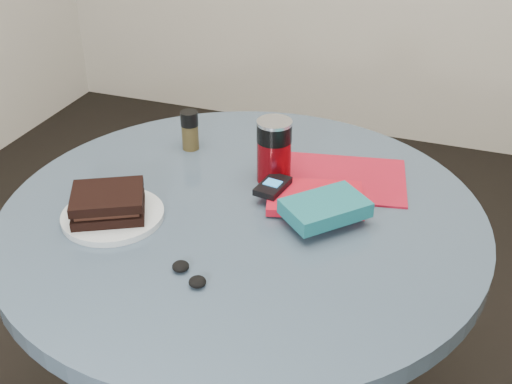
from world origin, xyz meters
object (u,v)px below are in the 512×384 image
(sandwich, at_px, (108,203))
(novel, at_px, (325,208))
(headphones, at_px, (189,274))
(magazine, at_px, (342,178))
(pepper_grinder, at_px, (190,130))
(table, at_px, (243,273))
(soda_can, at_px, (274,151))
(red_book, at_px, (315,198))
(plate, at_px, (113,215))
(mp3_player, at_px, (273,186))

(sandwich, height_order, novel, sandwich)
(headphones, bearing_deg, magazine, 67.99)
(pepper_grinder, bearing_deg, table, -45.11)
(pepper_grinder, relative_size, headphones, 1.08)
(soda_can, bearing_deg, red_book, -30.17)
(red_book, bearing_deg, plate, -167.62)
(pepper_grinder, distance_m, headphones, 0.50)
(plate, bearing_deg, pepper_grinder, 86.76)
(mp3_player, height_order, headphones, mp3_player)
(table, distance_m, soda_can, 0.28)
(red_book, bearing_deg, soda_can, 134.77)
(plate, relative_size, pepper_grinder, 2.13)
(table, bearing_deg, headphones, -92.44)
(novel, bearing_deg, red_book, 72.00)
(sandwich, relative_size, soda_can, 1.25)
(headphones, bearing_deg, novel, 53.69)
(novel, relative_size, headphones, 1.79)
(plate, height_order, headphones, headphones)
(plate, distance_m, pepper_grinder, 0.34)
(sandwich, xyz_separation_m, headphones, (0.23, -0.12, -0.03))
(sandwich, xyz_separation_m, soda_can, (0.26, 0.26, 0.03))
(sandwich, bearing_deg, pepper_grinder, 86.06)
(magazine, bearing_deg, mp3_player, -144.67)
(red_book, height_order, mp3_player, mp3_player)
(sandwich, distance_m, novel, 0.43)
(soda_can, height_order, novel, soda_can)
(table, xyz_separation_m, red_book, (0.13, 0.08, 0.18))
(sandwich, height_order, headphones, sandwich)
(soda_can, xyz_separation_m, headphones, (-0.03, -0.38, -0.06))
(table, height_order, headphones, headphones)
(soda_can, height_order, pepper_grinder, soda_can)
(magazine, bearing_deg, table, -141.02)
(table, xyz_separation_m, novel, (0.17, 0.01, 0.20))
(red_book, bearing_deg, headphones, -129.72)
(magazine, bearing_deg, pepper_grinder, 165.84)
(headphones, bearing_deg, pepper_grinder, 114.35)
(plate, bearing_deg, red_book, 27.44)
(magazine, xyz_separation_m, mp3_player, (-0.12, -0.13, 0.03))
(red_book, xyz_separation_m, headphones, (-0.14, -0.31, -0.00))
(plate, xyz_separation_m, sandwich, (-0.00, -0.00, 0.03))
(plate, bearing_deg, magazine, 37.82)
(table, relative_size, sandwich, 5.56)
(plate, relative_size, red_book, 1.04)
(red_book, height_order, novel, novel)
(sandwich, bearing_deg, red_book, 27.65)
(plate, distance_m, sandwich, 0.03)
(table, distance_m, magazine, 0.30)
(soda_can, distance_m, red_book, 0.14)
(pepper_grinder, height_order, headphones, pepper_grinder)
(soda_can, bearing_deg, pepper_grinder, 162.24)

